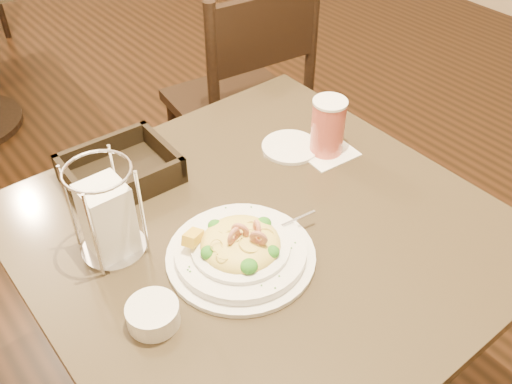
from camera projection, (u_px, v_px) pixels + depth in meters
main_table at (261, 299)px, 1.31m from camera, size 0.90×0.90×0.73m
dining_chair_near at (244, 99)px, 1.99m from camera, size 0.47×0.47×0.93m
pasta_bowl at (240, 249)px, 1.08m from camera, size 0.32×0.29×0.09m
drink_glass at (328, 127)px, 1.31m from camera, size 0.13×0.13×0.14m
bread_basket at (121, 172)px, 1.26m from camera, size 0.24×0.20×0.06m
napkin_caddy at (107, 217)px, 1.06m from camera, size 0.13×0.13×0.20m
side_plate at (290, 147)px, 1.36m from camera, size 0.18×0.18×0.01m
butter_ramekin at (153, 314)px, 0.97m from camera, size 0.10×0.10×0.04m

